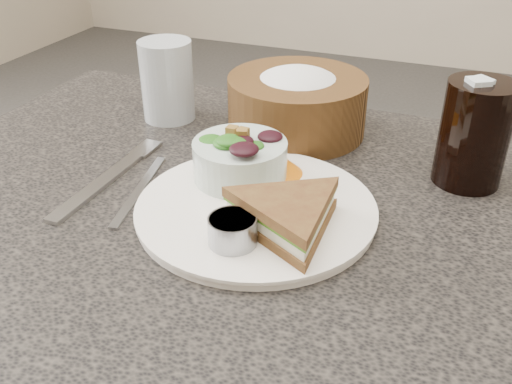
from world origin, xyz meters
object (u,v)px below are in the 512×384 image
object	(u,v)px
dinner_plate	(256,209)
dressing_ramekin	(233,231)
salad_bowl	(240,154)
cola_glass	(475,129)
sandwich	(288,216)
bread_basket	(297,95)
water_glass	(167,81)

from	to	relation	value
dinner_plate	dressing_ramekin	distance (m)	0.08
dinner_plate	salad_bowl	xyz separation A→B (m)	(-0.04, 0.05, 0.04)
cola_glass	dinner_plate	bearing A→B (deg)	-142.14
sandwich	cola_glass	xyz separation A→B (m)	(0.17, 0.21, 0.04)
salad_bowl	cola_glass	distance (m)	0.29
bread_basket	dressing_ramekin	bearing A→B (deg)	-83.98
dinner_plate	water_glass	distance (m)	0.32
bread_basket	water_glass	bearing A→B (deg)	-173.40
sandwich	dinner_plate	bearing A→B (deg)	172.86
dinner_plate	bread_basket	world-z (taller)	bread_basket
dinner_plate	bread_basket	size ratio (longest dim) A/B	1.36
dressing_ramekin	dinner_plate	bearing A→B (deg)	93.59
dinner_plate	sandwich	world-z (taller)	sandwich
sandwich	salad_bowl	distance (m)	0.13
sandwich	salad_bowl	bearing A→B (deg)	164.65
dressing_ramekin	sandwich	bearing A→B (deg)	41.55
dinner_plate	cola_glass	bearing A→B (deg)	37.86
dressing_ramekin	water_glass	distance (m)	0.38
dinner_plate	sandwich	xyz separation A→B (m)	(0.05, -0.04, 0.03)
salad_bowl	dressing_ramekin	distance (m)	0.14
sandwich	salad_bowl	xyz separation A→B (m)	(-0.09, 0.09, 0.01)
salad_bowl	dressing_ramekin	bearing A→B (deg)	-70.28
cola_glass	water_glass	world-z (taller)	cola_glass
cola_glass	bread_basket	bearing A→B (deg)	165.56
dressing_ramekin	bread_basket	bearing A→B (deg)	96.02
dinner_plate	water_glass	xyz separation A→B (m)	(-0.23, 0.21, 0.06)
dinner_plate	bread_basket	xyz separation A→B (m)	(-0.03, 0.24, 0.05)
cola_glass	water_glass	bearing A→B (deg)	174.86
sandwich	water_glass	bearing A→B (deg)	167.25
dinner_plate	water_glass	size ratio (longest dim) A/B	2.25
dinner_plate	sandwich	size ratio (longest dim) A/B	1.81
dinner_plate	sandwich	bearing A→B (deg)	-35.83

